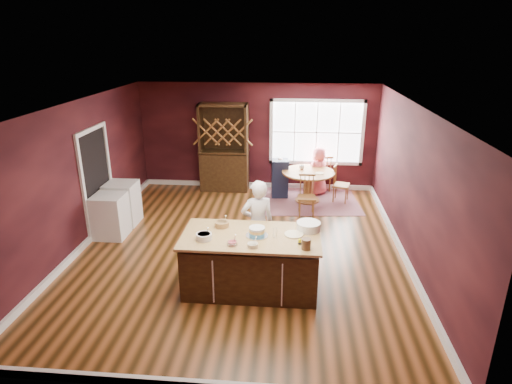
% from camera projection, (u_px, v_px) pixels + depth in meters
% --- Properties ---
extents(room_shell, '(7.00, 7.00, 7.00)m').
position_uv_depth(room_shell, '(240.00, 180.00, 7.65)').
color(room_shell, brown).
rests_on(room_shell, ground).
extents(window, '(2.36, 0.10, 1.66)m').
position_uv_depth(window, '(317.00, 132.00, 10.72)').
color(window, white).
rests_on(window, room_shell).
extents(doorway, '(0.08, 1.26, 2.13)m').
position_uv_depth(doorway, '(97.00, 182.00, 8.57)').
color(doorway, white).
rests_on(doorway, room_shell).
extents(kitchen_island, '(2.12, 1.11, 0.92)m').
position_uv_depth(kitchen_island, '(251.00, 263.00, 6.70)').
color(kitchen_island, black).
rests_on(kitchen_island, ground).
extents(dining_table, '(1.25, 1.25, 0.75)m').
position_uv_depth(dining_table, '(308.00, 180.00, 10.21)').
color(dining_table, '#945523').
rests_on(dining_table, ground).
extents(baker, '(0.66, 0.53, 1.56)m').
position_uv_depth(baker, '(258.00, 224.00, 7.26)').
color(baker, silver).
rests_on(baker, ground).
extents(layer_cake, '(0.34, 0.34, 0.14)m').
position_uv_depth(layer_cake, '(257.00, 232.00, 6.49)').
color(layer_cake, silver).
rests_on(layer_cake, kitchen_island).
extents(bowl_blue, '(0.24, 0.24, 0.09)m').
position_uv_depth(bowl_blue, '(204.00, 236.00, 6.39)').
color(bowl_blue, white).
rests_on(bowl_blue, kitchen_island).
extents(bowl_yellow, '(0.23, 0.23, 0.09)m').
position_uv_depth(bowl_yellow, '(222.00, 224.00, 6.82)').
color(bowl_yellow, olive).
rests_on(bowl_yellow, kitchen_island).
extents(bowl_pink, '(0.16, 0.16, 0.06)m').
position_uv_depth(bowl_pink, '(232.00, 243.00, 6.22)').
color(bowl_pink, silver).
rests_on(bowl_pink, kitchen_island).
extents(bowl_olive, '(0.15, 0.15, 0.06)m').
position_uv_depth(bowl_olive, '(253.00, 245.00, 6.17)').
color(bowl_olive, beige).
rests_on(bowl_olive, kitchen_island).
extents(drinking_glass, '(0.07, 0.07, 0.15)m').
position_uv_depth(drinking_glass, '(275.00, 233.00, 6.45)').
color(drinking_glass, white).
rests_on(drinking_glass, kitchen_island).
extents(dinner_plate, '(0.29, 0.29, 0.02)m').
position_uv_depth(dinner_plate, '(294.00, 234.00, 6.54)').
color(dinner_plate, beige).
rests_on(dinner_plate, kitchen_island).
extents(white_tub, '(0.37, 0.37, 0.13)m').
position_uv_depth(white_tub, '(308.00, 226.00, 6.69)').
color(white_tub, white).
rests_on(white_tub, kitchen_island).
extents(stoneware_crock, '(0.13, 0.13, 0.16)m').
position_uv_depth(stoneware_crock, '(306.00, 244.00, 6.08)').
color(stoneware_crock, brown).
rests_on(stoneware_crock, kitchen_island).
extents(toy_figurine, '(0.05, 0.05, 0.09)m').
position_uv_depth(toy_figurine, '(300.00, 242.00, 6.24)').
color(toy_figurine, '#F5F207').
rests_on(toy_figurine, kitchen_island).
extents(rug, '(2.56, 2.07, 0.01)m').
position_uv_depth(rug, '(307.00, 201.00, 10.39)').
color(rug, brown).
rests_on(rug, ground).
extents(chair_east, '(0.46, 0.47, 0.91)m').
position_uv_depth(chair_east, '(341.00, 183.00, 10.23)').
color(chair_east, brown).
rests_on(chair_east, ground).
extents(chair_south, '(0.40, 0.38, 0.93)m').
position_uv_depth(chair_south, '(307.00, 196.00, 9.42)').
color(chair_south, brown).
rests_on(chair_south, ground).
extents(chair_north, '(0.48, 0.47, 0.96)m').
position_uv_depth(chair_north, '(323.00, 173.00, 10.96)').
color(chair_north, brown).
rests_on(chair_north, ground).
extents(seated_woman, '(0.70, 0.67, 1.21)m').
position_uv_depth(seated_woman, '(319.00, 171.00, 10.67)').
color(seated_woman, '#EB626D').
rests_on(seated_woman, ground).
extents(high_chair, '(0.44, 0.44, 0.99)m').
position_uv_depth(high_chair, '(280.00, 177.00, 10.54)').
color(high_chair, black).
rests_on(high_chair, ground).
extents(toddler, '(0.18, 0.14, 0.26)m').
position_uv_depth(toddler, '(278.00, 164.00, 10.51)').
color(toddler, '#8CA5BF').
rests_on(toddler, high_chair).
extents(table_plate, '(0.20, 0.20, 0.01)m').
position_uv_depth(table_plate, '(320.00, 173.00, 9.99)').
color(table_plate, beige).
rests_on(table_plate, dining_table).
extents(table_cup, '(0.13, 0.13, 0.10)m').
position_uv_depth(table_cup, '(302.00, 167.00, 10.32)').
color(table_cup, silver).
rests_on(table_cup, dining_table).
extents(hutch, '(1.22, 0.51, 2.23)m').
position_uv_depth(hutch, '(224.00, 148.00, 10.81)').
color(hutch, black).
rests_on(hutch, ground).
extents(washer, '(0.60, 0.58, 0.87)m').
position_uv_depth(washer, '(110.00, 216.00, 8.45)').
color(washer, white).
rests_on(washer, ground).
extents(dryer, '(0.62, 0.60, 0.90)m').
position_uv_depth(dryer, '(123.00, 203.00, 9.04)').
color(dryer, silver).
rests_on(dryer, ground).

